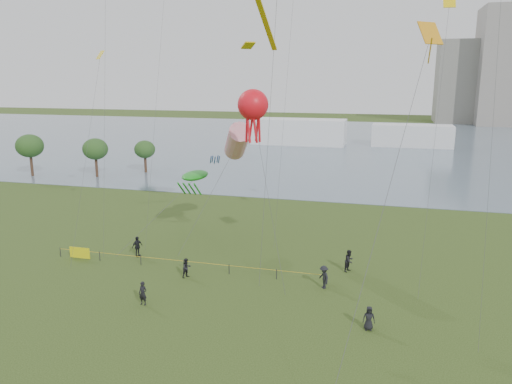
# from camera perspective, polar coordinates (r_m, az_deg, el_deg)

# --- Properties ---
(ground_plane) EXTENTS (400.00, 400.00, 0.00)m
(ground_plane) POSITION_cam_1_polar(r_m,az_deg,el_deg) (29.16, -5.38, -20.01)
(ground_plane) COLOR #263912
(lake) EXTENTS (400.00, 120.00, 0.08)m
(lake) POSITION_cam_1_polar(r_m,az_deg,el_deg) (124.16, 10.79, 5.50)
(lake) COLOR slate
(lake) RESTS_ON ground_plane
(building_mid) EXTENTS (20.00, 20.00, 38.00)m
(building_mid) POSITION_cam_1_polar(r_m,az_deg,el_deg) (188.58, 26.99, 12.64)
(building_mid) COLOR gray
(building_mid) RESTS_ON ground_plane
(building_low) EXTENTS (16.00, 18.00, 28.00)m
(building_low) POSITION_cam_1_polar(r_m,az_deg,el_deg) (192.26, 22.32, 11.56)
(building_low) COLOR slate
(building_low) RESTS_ON ground_plane
(pavilion_left) EXTENTS (22.00, 8.00, 6.00)m
(pavilion_left) POSITION_cam_1_polar(r_m,az_deg,el_deg) (120.34, 4.92, 6.88)
(pavilion_left) COLOR white
(pavilion_left) RESTS_ON ground_plane
(pavilion_right) EXTENTS (18.00, 7.00, 5.00)m
(pavilion_right) POSITION_cam_1_polar(r_m,az_deg,el_deg) (121.69, 17.38, 6.17)
(pavilion_right) COLOR silver
(pavilion_right) RESTS_ON ground_plane
(trees) EXTENTS (20.33, 11.54, 6.83)m
(trees) POSITION_cam_1_polar(r_m,az_deg,el_deg) (86.05, -19.67, 4.77)
(trees) COLOR #3D271B
(trees) RESTS_ON ground_plane
(fence) EXTENTS (24.07, 0.07, 1.05)m
(fence) POSITION_cam_1_polar(r_m,az_deg,el_deg) (45.46, -15.42, -7.13)
(fence) COLOR black
(fence) RESTS_ON ground_plane
(spectator_a) EXTENTS (0.93, 0.99, 1.61)m
(spectator_a) POSITION_cam_1_polar(r_m,az_deg,el_deg) (41.11, -7.93, -8.58)
(spectator_a) COLOR black
(spectator_a) RESTS_ON ground_plane
(spectator_b) EXTENTS (1.24, 1.35, 1.82)m
(spectator_b) POSITION_cam_1_polar(r_m,az_deg,el_deg) (39.05, 7.75, -9.61)
(spectator_b) COLOR black
(spectator_b) RESTS_ON ground_plane
(spectator_c) EXTENTS (0.86, 1.18, 1.87)m
(spectator_c) POSITION_cam_1_polar(r_m,az_deg,el_deg) (46.47, -13.41, -6.07)
(spectator_c) COLOR black
(spectator_c) RESTS_ON ground_plane
(spectator_d) EXTENTS (0.85, 0.63, 1.60)m
(spectator_d) POSITION_cam_1_polar(r_m,az_deg,el_deg) (33.70, 12.77, -13.88)
(spectator_d) COLOR black
(spectator_d) RESTS_ON ground_plane
(spectator_f) EXTENTS (0.67, 0.47, 1.73)m
(spectator_f) POSITION_cam_1_polar(r_m,az_deg,el_deg) (36.99, -12.80, -11.23)
(spectator_f) COLOR black
(spectator_f) RESTS_ON ground_plane
(spectator_g) EXTENTS (1.06, 1.13, 1.87)m
(spectator_g) POSITION_cam_1_polar(r_m,az_deg,el_deg) (42.58, 10.61, -7.72)
(spectator_g) COLOR black
(spectator_g) RESTS_ON ground_plane
(kite_windsock) EXTENTS (6.12, 7.62, 11.95)m
(kite_windsock) POSITION_cam_1_polar(r_m,az_deg,el_deg) (46.86, -2.19, 5.79)
(kite_windsock) COLOR #3F3F42
(kite_creature) EXTENTS (6.22, 9.14, 6.81)m
(kite_creature) POSITION_cam_1_polar(r_m,az_deg,el_deg) (49.35, -6.99, 1.85)
(kite_creature) COLOR #3F3F42
(kite_octopus) EXTENTS (4.67, 4.80, 14.97)m
(kite_octopus) POSITION_cam_1_polar(r_m,az_deg,el_deg) (38.93, -0.34, 9.86)
(kite_octopus) COLOR #3F3F42
(kite_delta) EXTENTS (4.89, 12.39, 18.90)m
(kite_delta) POSITION_cam_1_polar(r_m,az_deg,el_deg) (30.18, 18.84, 15.01)
(kite_delta) COLOR #3F3F42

